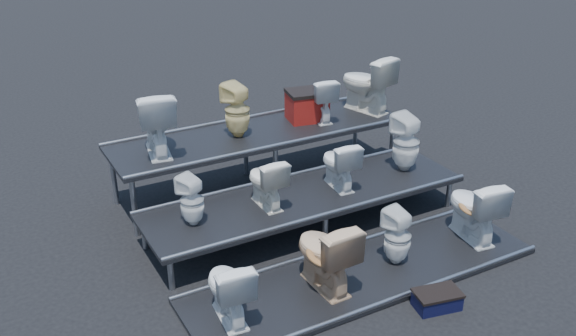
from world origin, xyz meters
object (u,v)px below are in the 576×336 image
toilet_6 (339,164)px  red_crate (307,107)px  toilet_2 (398,236)px  step_stool (437,301)px  toilet_4 (192,200)px  toilet_3 (474,208)px  toilet_0 (228,288)px  toilet_11 (366,83)px  toilet_8 (155,121)px  toilet_9 (237,110)px  toilet_1 (325,253)px  toilet_10 (319,99)px  toilet_7 (406,142)px  toilet_5 (266,181)px

toilet_6 → red_crate: 1.45m
toilet_2 → step_stool: toilet_2 is taller
toilet_4 → red_crate: (2.34, 1.39, 0.29)m
toilet_6 → toilet_2: bearing=94.1°
toilet_2 → toilet_3: toilet_3 is taller
toilet_0 → toilet_4: bearing=-90.9°
toilet_4 → step_stool: toilet_4 is taller
toilet_6 → toilet_11: (1.31, 1.30, 0.51)m
toilet_8 → toilet_11: (3.27, 0.00, 0.00)m
toilet_4 → toilet_9: size_ratio=0.81×
toilet_4 → step_stool: 2.92m
toilet_1 → toilet_10: (1.50, 2.60, 0.70)m
toilet_0 → toilet_4: toilet_4 is taller
toilet_1 → toilet_4: toilet_4 is taller
toilet_4 → toilet_9: bearing=-156.2°
toilet_4 → toilet_10: toilet_10 is taller
toilet_1 → step_stool: 1.28m
toilet_3 → toilet_4: toilet_4 is taller
toilet_0 → toilet_7: toilet_7 is taller
toilet_5 → toilet_7: size_ratio=0.81×
toilet_0 → toilet_2: bearing=-174.8°
toilet_4 → red_crate: size_ratio=1.11×
toilet_0 → toilet_10: toilet_10 is taller
toilet_2 → red_crate: size_ratio=1.24×
toilet_0 → toilet_8: (0.18, 2.60, 0.87)m
toilet_7 → red_crate: (-0.74, 1.39, 0.20)m
toilet_3 → step_stool: bearing=41.5°
toilet_5 → step_stool: (0.92, -2.14, -0.70)m
toilet_3 → step_stool: (-1.25, -0.84, -0.38)m
toilet_0 → toilet_10: bearing=-130.2°
toilet_9 → toilet_6: bearing=103.3°
red_crate → toilet_2: bearing=-86.9°
toilet_4 → toilet_7: size_ratio=0.77×
toilet_0 → toilet_11: bearing=-137.8°
toilet_3 → toilet_11: toilet_11 is taller
toilet_10 → toilet_11: size_ratio=0.75×
toilet_6 → toilet_7: toilet_7 is taller
toilet_3 → red_crate: bearing=-65.9°
toilet_5 → toilet_9: (0.23, 1.30, 0.46)m
step_stool → toilet_5: bearing=124.9°
toilet_10 → toilet_3: bearing=111.4°
toilet_4 → toilet_5: 0.95m
toilet_2 → toilet_8: (-1.93, 2.60, 0.88)m
toilet_8 → toilet_4: bearing=98.6°
toilet_0 → step_stool: bearing=162.7°
toilet_4 → toilet_6: size_ratio=0.95×
toilet_0 → toilet_9: bearing=-111.8°
step_stool → toilet_1: bearing=148.1°
toilet_3 → toilet_6: size_ratio=1.26×
toilet_1 → red_crate: bearing=-118.4°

